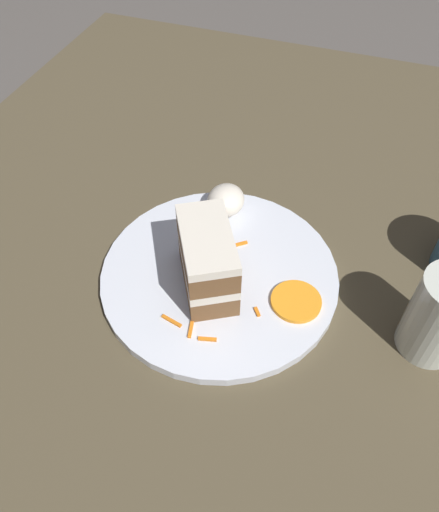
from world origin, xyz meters
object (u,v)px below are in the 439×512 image
Objects in this scene: cake_slice at (207,260)px; cream_dollop at (226,200)px; orange_garnish at (296,301)px; plate at (220,275)px; drinking_glass at (438,320)px.

cream_dollop is (-0.13, -0.02, -0.02)m from cake_slice.
cake_slice is 0.12m from orange_garnish.
drinking_glass is at bearing 87.50° from plate.
cake_slice reaches higher than orange_garnish.
cream_dollop is at bearing -133.07° from orange_garnish.
drinking_glass reaches higher than plate.
orange_garnish is (0.12, 0.13, -0.02)m from cream_dollop.
plate is at bearing -139.88° from cake_slice.
cake_slice is at bearing 9.39° from cream_dollop.
drinking_glass reaches higher than cream_dollop.
orange_garnish is 0.16m from drinking_glass.
orange_garnish is (0.01, 0.10, 0.01)m from plate.
drinking_glass is at bearing 152.25° from cake_slice.
cake_slice is at bearing -87.86° from drinking_glass.
orange_garnish is 0.55× the size of drinking_glass.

